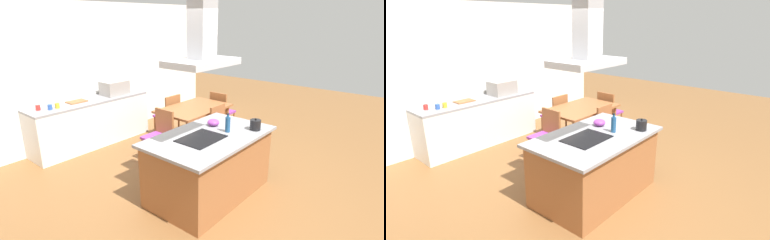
# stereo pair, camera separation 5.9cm
# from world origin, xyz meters

# --- Properties ---
(ground) EXTENTS (16.00, 16.00, 0.00)m
(ground) POSITION_xyz_m (0.00, 1.50, 0.00)
(ground) COLOR brown
(wall_back) EXTENTS (7.20, 0.10, 2.70)m
(wall_back) POSITION_xyz_m (0.00, 3.25, 1.35)
(wall_back) COLOR white
(wall_back) RESTS_ON ground
(kitchen_island) EXTENTS (1.80, 1.08, 0.90)m
(kitchen_island) POSITION_xyz_m (0.00, 0.00, 0.45)
(kitchen_island) COLOR #995B33
(kitchen_island) RESTS_ON ground
(cooktop) EXTENTS (0.60, 0.44, 0.01)m
(cooktop) POSITION_xyz_m (-0.19, 0.00, 0.91)
(cooktop) COLOR black
(cooktop) RESTS_ON kitchen_island
(tea_kettle) EXTENTS (0.20, 0.15, 0.17)m
(tea_kettle) POSITION_xyz_m (0.58, -0.37, 0.97)
(tea_kettle) COLOR black
(tea_kettle) RESTS_ON kitchen_island
(olive_oil_bottle) EXTENTS (0.07, 0.07, 0.27)m
(olive_oil_bottle) POSITION_xyz_m (0.25, -0.12, 1.01)
(olive_oil_bottle) COLOR navy
(olive_oil_bottle) RESTS_ON kitchen_island
(mixing_bowl) EXTENTS (0.18, 0.18, 0.10)m
(mixing_bowl) POSITION_xyz_m (0.34, 0.19, 0.95)
(mixing_bowl) COLOR purple
(mixing_bowl) RESTS_ON kitchen_island
(back_counter) EXTENTS (2.35, 0.62, 0.90)m
(back_counter) POSITION_xyz_m (-0.00, 2.88, 0.45)
(back_counter) COLOR silver
(back_counter) RESTS_ON ground
(countertop_microwave) EXTENTS (0.50, 0.38, 0.28)m
(countertop_microwave) POSITION_xyz_m (0.60, 2.88, 1.04)
(countertop_microwave) COLOR #9E9993
(countertop_microwave) RESTS_ON back_counter
(coffee_mug_red) EXTENTS (0.08, 0.08, 0.09)m
(coffee_mug_red) POSITION_xyz_m (-0.94, 2.94, 0.95)
(coffee_mug_red) COLOR red
(coffee_mug_red) RESTS_ON back_counter
(coffee_mug_blue) EXTENTS (0.08, 0.08, 0.09)m
(coffee_mug_blue) POSITION_xyz_m (-0.80, 2.82, 0.95)
(coffee_mug_blue) COLOR #2D56B2
(coffee_mug_blue) RESTS_ON back_counter
(coffee_mug_yellow) EXTENTS (0.08, 0.08, 0.09)m
(coffee_mug_yellow) POSITION_xyz_m (-0.67, 2.81, 0.95)
(coffee_mug_yellow) COLOR gold
(coffee_mug_yellow) RESTS_ON back_counter
(cutting_board) EXTENTS (0.34, 0.24, 0.02)m
(cutting_board) POSITION_xyz_m (-0.24, 2.93, 0.91)
(cutting_board) COLOR #995B33
(cutting_board) RESTS_ON back_counter
(dining_table) EXTENTS (1.40, 0.90, 0.75)m
(dining_table) POSITION_xyz_m (1.30, 1.36, 0.67)
(dining_table) COLOR #995B33
(dining_table) RESTS_ON ground
(chair_facing_island) EXTENTS (0.42, 0.42, 0.89)m
(chair_facing_island) POSITION_xyz_m (1.30, 0.69, 0.51)
(chair_facing_island) COLOR purple
(chair_facing_island) RESTS_ON ground
(chair_facing_back_wall) EXTENTS (0.42, 0.42, 0.89)m
(chair_facing_back_wall) POSITION_xyz_m (1.30, 2.02, 0.51)
(chair_facing_back_wall) COLOR purple
(chair_facing_back_wall) RESTS_ON ground
(chair_at_left_end) EXTENTS (0.42, 0.42, 0.89)m
(chair_at_left_end) POSITION_xyz_m (0.38, 1.36, 0.51)
(chair_at_left_end) COLOR purple
(chair_at_left_end) RESTS_ON ground
(chair_at_right_end) EXTENTS (0.42, 0.42, 0.89)m
(chair_at_right_end) POSITION_xyz_m (2.21, 1.36, 0.51)
(chair_at_right_end) COLOR purple
(chair_at_right_end) RESTS_ON ground
(range_hood) EXTENTS (0.90, 0.55, 0.78)m
(range_hood) POSITION_xyz_m (-0.19, 0.00, 2.10)
(range_hood) COLOR #ADADB2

